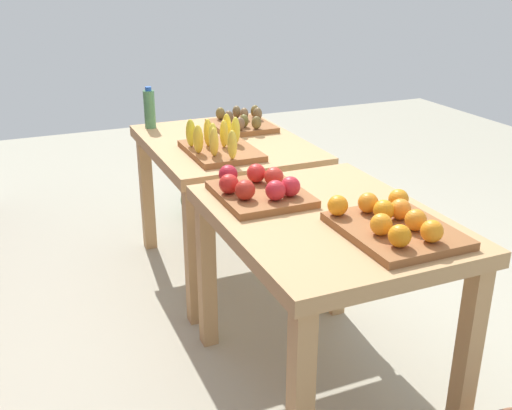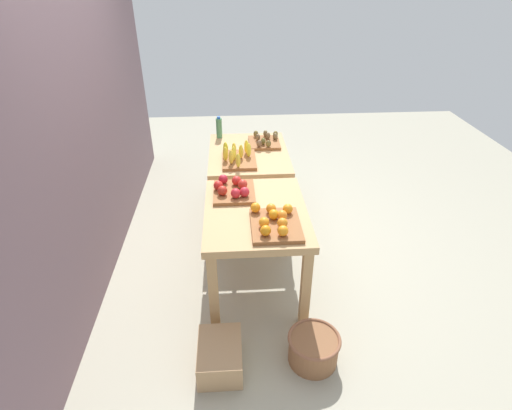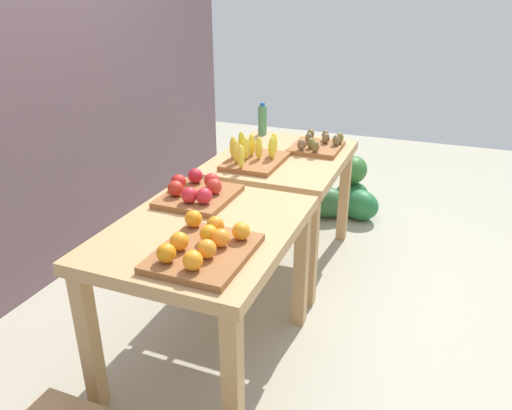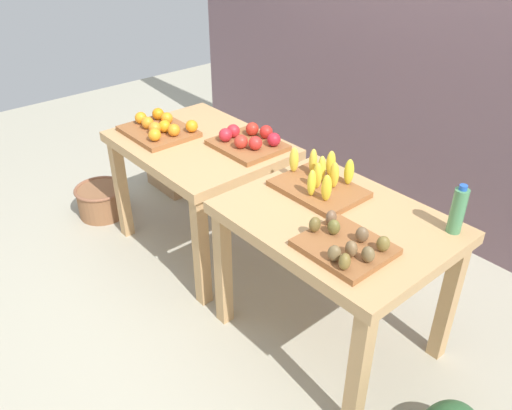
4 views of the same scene
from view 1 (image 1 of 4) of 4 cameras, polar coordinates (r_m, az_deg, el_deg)
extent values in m
plane|color=#ADA892|center=(3.12, 0.97, -10.34)|extent=(8.00, 8.00, 0.00)
cube|color=tan|center=(2.33, 6.73, -1.57)|extent=(1.04, 0.80, 0.06)
cube|color=tan|center=(2.38, 19.30, -12.85)|extent=(0.07, 0.07, 0.71)
cube|color=tan|center=(3.01, 7.74, -4.08)|extent=(0.07, 0.07, 0.71)
cube|color=tan|center=(2.04, 4.18, -17.92)|extent=(0.07, 0.07, 0.71)
cube|color=tan|center=(2.75, -4.64, -6.55)|extent=(0.07, 0.07, 0.71)
cube|color=tan|center=(3.29, -2.96, 5.58)|extent=(1.04, 0.80, 0.06)
cube|color=tan|center=(3.16, 5.90, -2.64)|extent=(0.07, 0.07, 0.71)
cube|color=tan|center=(3.93, -0.55, 2.47)|extent=(0.07, 0.07, 0.71)
cube|color=tan|center=(2.92, -5.91, -4.82)|extent=(0.07, 0.07, 0.71)
cube|color=tan|center=(3.74, -10.21, 1.07)|extent=(0.07, 0.07, 0.71)
cube|color=#945A31|center=(2.19, 12.97, -2.33)|extent=(0.44, 0.36, 0.03)
sphere|color=orange|center=(2.27, 10.48, 0.22)|extent=(0.11, 0.11, 0.08)
sphere|color=orange|center=(2.23, 13.41, -0.39)|extent=(0.09, 0.09, 0.08)
sphere|color=orange|center=(2.09, 11.68, -1.79)|extent=(0.11, 0.11, 0.08)
sphere|color=orange|center=(2.15, 14.76, -1.37)|extent=(0.10, 0.10, 0.08)
sphere|color=orange|center=(2.23, 7.69, -0.04)|extent=(0.11, 0.11, 0.08)
sphere|color=orange|center=(2.08, 16.19, -2.38)|extent=(0.10, 0.10, 0.08)
sphere|color=orange|center=(2.33, 13.23, 0.55)|extent=(0.10, 0.10, 0.08)
sphere|color=orange|center=(2.21, 11.91, -0.49)|extent=(0.10, 0.10, 0.08)
sphere|color=orange|center=(2.02, 13.34, -2.84)|extent=(0.11, 0.11, 0.08)
cube|color=#945A31|center=(2.46, 0.42, 1.04)|extent=(0.40, 0.34, 0.03)
sphere|color=red|center=(2.53, -2.63, 2.90)|extent=(0.08, 0.08, 0.08)
sphere|color=red|center=(2.39, 3.24, 1.75)|extent=(0.10, 0.10, 0.08)
sphere|color=red|center=(2.35, -1.03, 1.43)|extent=(0.09, 0.09, 0.08)
sphere|color=red|center=(2.50, 1.69, 2.68)|extent=(0.11, 0.11, 0.08)
sphere|color=red|center=(2.54, 0.02, 3.02)|extent=(0.10, 0.10, 0.08)
sphere|color=red|center=(2.35, 1.85, 1.39)|extent=(0.09, 0.09, 0.08)
sphere|color=red|center=(2.42, -2.56, 1.99)|extent=(0.10, 0.10, 0.08)
cube|color=#945A31|center=(3.04, -3.31, 5.11)|extent=(0.44, 0.32, 0.03)
ellipsoid|color=yellow|center=(3.06, -6.14, 6.74)|extent=(0.06, 0.07, 0.14)
ellipsoid|color=yellow|center=(3.09, -1.93, 7.01)|extent=(0.06, 0.07, 0.14)
ellipsoid|color=yellow|center=(3.05, -4.53, 6.80)|extent=(0.05, 0.05, 0.14)
ellipsoid|color=yellow|center=(2.84, -2.25, 5.67)|extent=(0.06, 0.06, 0.14)
ellipsoid|color=yellow|center=(3.15, -2.76, 7.32)|extent=(0.07, 0.06, 0.14)
ellipsoid|color=yellow|center=(2.97, -4.05, 6.39)|extent=(0.06, 0.07, 0.14)
ellipsoid|color=yellow|center=(2.89, -3.97, 5.92)|extent=(0.06, 0.07, 0.14)
ellipsoid|color=yellow|center=(2.94, -5.45, 6.17)|extent=(0.06, 0.06, 0.14)
ellipsoid|color=yellow|center=(3.03, -3.02, 6.71)|extent=(0.05, 0.05, 0.14)
cube|color=#945A31|center=(3.51, -1.38, 7.43)|extent=(0.36, 0.32, 0.03)
ellipsoid|color=brown|center=(3.63, -1.84, 8.75)|extent=(0.06, 0.05, 0.07)
ellipsoid|color=brown|center=(3.58, -1.11, 8.55)|extent=(0.07, 0.06, 0.07)
ellipsoid|color=brown|center=(3.35, -1.51, 7.62)|extent=(0.06, 0.07, 0.07)
ellipsoid|color=brown|center=(3.42, -1.13, 7.91)|extent=(0.07, 0.06, 0.07)
ellipsoid|color=brown|center=(3.51, -2.58, 8.25)|extent=(0.07, 0.07, 0.07)
ellipsoid|color=brown|center=(3.58, 0.15, 8.58)|extent=(0.07, 0.07, 0.07)
ellipsoid|color=brown|center=(3.38, 0.05, 7.74)|extent=(0.05, 0.06, 0.07)
ellipsoid|color=brown|center=(3.59, -3.37, 8.57)|extent=(0.07, 0.07, 0.07)
ellipsoid|color=brown|center=(3.64, -0.10, 8.80)|extent=(0.07, 0.07, 0.07)
cylinder|color=#4C8C59|center=(3.56, -9.96, 8.83)|extent=(0.06, 0.06, 0.21)
cylinder|color=blue|center=(3.54, -10.09, 10.70)|extent=(0.04, 0.04, 0.02)
ellipsoid|color=#25632F|center=(4.54, -4.13, 1.92)|extent=(0.36, 0.38, 0.23)
ellipsoid|color=#306438|center=(4.25, -4.89, 0.66)|extent=(0.30, 0.37, 0.26)
ellipsoid|color=#246E39|center=(4.39, -1.86, 1.37)|extent=(0.36, 0.40, 0.25)
ellipsoid|color=#326C2C|center=(4.46, -4.21, 4.74)|extent=(0.28, 0.23, 0.23)
camera|label=2|loc=(1.45, 119.23, 22.73)|focal=28.28mm
camera|label=3|loc=(2.04, 66.71, 11.48)|focal=33.92mm
camera|label=4|loc=(5.06, 10.24, 26.35)|focal=36.26mm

